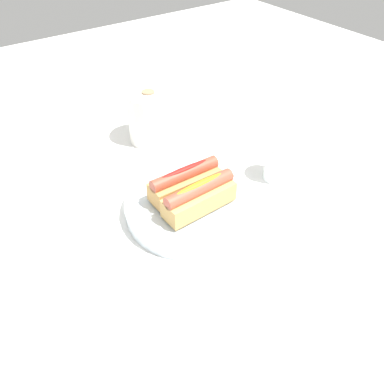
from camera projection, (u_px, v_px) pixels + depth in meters
ground_plane at (195, 210)px, 0.84m from camera, size 2.40×2.40×0.00m
serving_bowl at (192, 206)px, 0.83m from camera, size 0.27×0.27×0.03m
hotdog_front at (199, 197)px, 0.78m from camera, size 0.15×0.05×0.06m
hotdog_back at (185, 182)px, 0.82m from camera, size 0.15×0.05×0.06m
water_glass at (280, 162)px, 0.90m from camera, size 0.07×0.07×0.09m
paper_towel_roll at (150, 117)px, 1.01m from camera, size 0.11×0.11×0.13m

